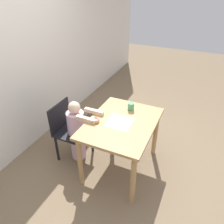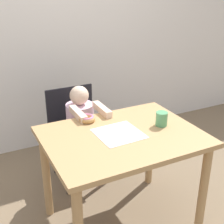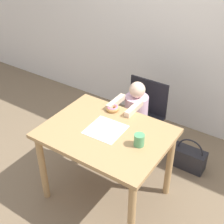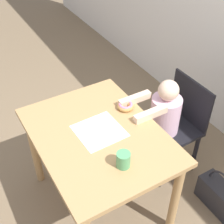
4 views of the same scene
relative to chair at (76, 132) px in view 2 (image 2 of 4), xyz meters
The scene contains 9 objects.
ground_plane 0.85m from the chair, 85.00° to the right, with size 12.00×12.00×0.00m, color #7A664C.
wall_back 1.09m from the chair, 84.93° to the left, with size 8.00×0.05×2.50m.
dining_table 0.76m from the chair, 85.00° to the right, with size 1.03×0.78×0.74m.
chair is the anchor object (origin of this frame).
child_figure 0.12m from the chair, 90.00° to the right, with size 0.25×0.47×0.90m.
donut 0.55m from the chair, 98.86° to the right, with size 0.12×0.12×0.04m.
napkin 0.77m from the chair, 86.29° to the right, with size 0.30×0.30×0.00m.
handbag 0.64m from the chair, ahead, with size 0.34×0.15×0.36m.
cup 0.89m from the chair, 62.94° to the right, with size 0.08×0.08×0.10m.
Camera 2 is at (-0.88, -1.60, 1.69)m, focal length 50.00 mm.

